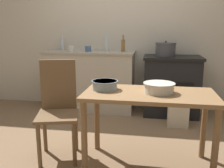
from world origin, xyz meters
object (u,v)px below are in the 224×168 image
object	(u,v)px
bottle_mid_left	(123,45)
cup_center	(71,49)
mixing_bowl_large	(159,87)
stove	(171,85)
bottle_far_left	(107,44)
flour_sack	(178,111)
stock_pot	(166,49)
mixing_bowl_small	(105,85)
work_table	(149,104)
chair	(58,107)
cup_center_left	(88,49)
bottle_left	(62,44)

from	to	relation	value
bottle_mid_left	cup_center	world-z (taller)	bottle_mid_left
mixing_bowl_large	cup_center	bearing A→B (deg)	132.79
stove	bottle_far_left	bearing A→B (deg)	176.66
flour_sack	cup_center	bearing A→B (deg)	167.50
stock_pot	mixing_bowl_small	world-z (taller)	stock_pot
stove	bottle_mid_left	size ratio (longest dim) A/B	3.50
work_table	cup_center	world-z (taller)	cup_center
chair	cup_center_left	bearing A→B (deg)	77.76
chair	stock_pot	world-z (taller)	stock_pot
bottle_mid_left	mixing_bowl_small	bearing A→B (deg)	-89.10
cup_center	bottle_mid_left	bearing A→B (deg)	13.76
mixing_bowl_large	cup_center	xyz separation A→B (m)	(-1.31, 1.41, 0.21)
cup_center	mixing_bowl_small	bearing A→B (deg)	-59.86
chair	cup_center	size ratio (longest dim) A/B	10.20
bottle_mid_left	chair	bearing A→B (deg)	-106.55
work_table	bottle_far_left	size ratio (longest dim) A/B	4.03
work_table	flour_sack	bearing A→B (deg)	70.57
bottle_far_left	cup_center	size ratio (longest dim) A/B	3.07
stove	flour_sack	size ratio (longest dim) A/B	2.17
stove	cup_center	size ratio (longest dim) A/B	9.22
stove	stock_pot	bearing A→B (deg)	-175.76
bottle_left	mixing_bowl_large	bearing A→B (deg)	-47.92
stock_pot	mixing_bowl_small	size ratio (longest dim) A/B	1.19
bottle_far_left	mixing_bowl_large	bearing A→B (deg)	-63.72
cup_center_left	flour_sack	bearing A→B (deg)	-18.64
flour_sack	cup_center_left	distance (m)	1.63
flour_sack	bottle_far_left	world-z (taller)	bottle_far_left
mixing_bowl_small	bottle_far_left	size ratio (longest dim) A/B	0.85
bottle_mid_left	stove	bearing A→B (deg)	-4.11
stock_pot	bottle_left	world-z (taller)	bottle_left
bottle_mid_left	flour_sack	bearing A→B (deg)	-33.42
work_table	cup_center	size ratio (longest dim) A/B	12.36
stove	bottle_far_left	world-z (taller)	bottle_far_left
flour_sack	mixing_bowl_small	xyz separation A→B (m)	(-0.80, -1.02, 0.57)
chair	cup_center_left	size ratio (longest dim) A/B	10.90
cup_center	bottle_left	bearing A→B (deg)	128.81
mixing_bowl_small	cup_center_left	bearing A→B (deg)	110.66
bottle_left	cup_center_left	size ratio (longest dim) A/B	2.75
stove	cup_center	xyz separation A→B (m)	(-1.53, -0.14, 0.54)
work_table	cup_center_left	size ratio (longest dim) A/B	13.20
bottle_left	chair	bearing A→B (deg)	-71.25
work_table	stock_pot	world-z (taller)	stock_pot
work_table	cup_center_left	bearing A→B (deg)	122.66
work_table	bottle_left	distance (m)	2.33
flour_sack	stock_pot	world-z (taller)	stock_pot
bottle_far_left	cup_center_left	bearing A→B (deg)	-161.54
mixing_bowl_large	mixing_bowl_small	distance (m)	0.51
bottle_far_left	chair	bearing A→B (deg)	-97.38
work_table	flour_sack	size ratio (longest dim) A/B	2.91
stove	chair	world-z (taller)	chair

